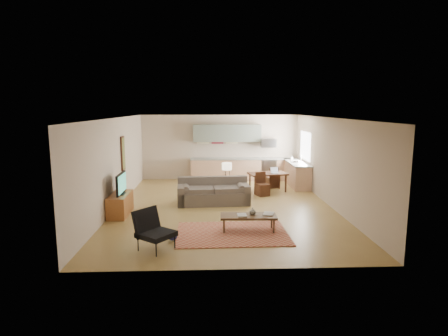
{
  "coord_description": "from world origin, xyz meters",
  "views": [
    {
      "loc": [
        -0.48,
        -11.12,
        3.02
      ],
      "look_at": [
        0.0,
        0.3,
        1.15
      ],
      "focal_mm": 30.0,
      "sensor_mm": 36.0,
      "label": 1
    }
  ],
  "objects_px": {
    "dining_table": "(268,182)",
    "armchair": "(156,230)",
    "tv_credenza": "(120,204)",
    "sofa": "(213,191)",
    "coffee_table": "(248,223)",
    "console_table": "(227,188)"
  },
  "relations": [
    {
      "from": "sofa",
      "to": "armchair",
      "type": "height_order",
      "value": "armchair"
    },
    {
      "from": "coffee_table",
      "to": "tv_credenza",
      "type": "height_order",
      "value": "tv_credenza"
    },
    {
      "from": "dining_table",
      "to": "armchair",
      "type": "bearing_deg",
      "value": -132.59
    },
    {
      "from": "coffee_table",
      "to": "armchair",
      "type": "distance_m",
      "value": 2.38
    },
    {
      "from": "tv_credenza",
      "to": "dining_table",
      "type": "relative_size",
      "value": 0.97
    },
    {
      "from": "tv_credenza",
      "to": "armchair",
      "type": "bearing_deg",
      "value": -63.01
    },
    {
      "from": "tv_credenza",
      "to": "console_table",
      "type": "xyz_separation_m",
      "value": [
        3.11,
        1.86,
        0.04
      ]
    },
    {
      "from": "coffee_table",
      "to": "dining_table",
      "type": "relative_size",
      "value": 1.03
    },
    {
      "from": "coffee_table",
      "to": "tv_credenza",
      "type": "distance_m",
      "value": 3.82
    },
    {
      "from": "coffee_table",
      "to": "console_table",
      "type": "height_order",
      "value": "console_table"
    },
    {
      "from": "sofa",
      "to": "armchair",
      "type": "bearing_deg",
      "value": -111.86
    },
    {
      "from": "sofa",
      "to": "armchair",
      "type": "distance_m",
      "value": 4.03
    },
    {
      "from": "tv_credenza",
      "to": "dining_table",
      "type": "height_order",
      "value": "dining_table"
    },
    {
      "from": "armchair",
      "to": "tv_credenza",
      "type": "relative_size",
      "value": 0.68
    },
    {
      "from": "armchair",
      "to": "dining_table",
      "type": "relative_size",
      "value": 0.65
    },
    {
      "from": "sofa",
      "to": "coffee_table",
      "type": "relative_size",
      "value": 1.7
    },
    {
      "from": "tv_credenza",
      "to": "sofa",
      "type": "bearing_deg",
      "value": 22.61
    },
    {
      "from": "coffee_table",
      "to": "console_table",
      "type": "xyz_separation_m",
      "value": [
        -0.36,
        3.44,
        0.13
      ]
    },
    {
      "from": "armchair",
      "to": "tv_credenza",
      "type": "distance_m",
      "value": 3.05
    },
    {
      "from": "dining_table",
      "to": "coffee_table",
      "type": "bearing_deg",
      "value": -116.91
    },
    {
      "from": "tv_credenza",
      "to": "console_table",
      "type": "relative_size",
      "value": 1.92
    },
    {
      "from": "coffee_table",
      "to": "armchair",
      "type": "relative_size",
      "value": 1.57
    }
  ]
}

